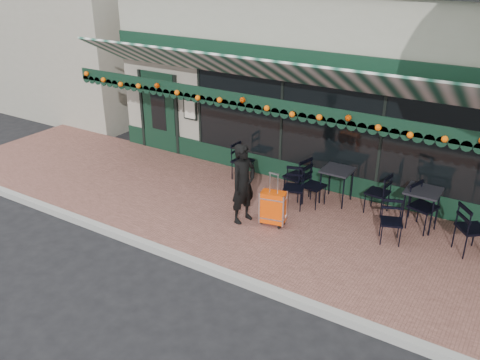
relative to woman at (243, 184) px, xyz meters
The scene contains 17 objects.
ground 2.04m from the woman, 68.87° to the right, with size 80.00×80.00×0.00m, color black.
sidewalk 1.17m from the woman, 27.47° to the left, with size 18.00×4.00×0.15m, color brown.
curb 2.08m from the woman, 69.76° to the right, with size 18.00×0.16×0.15m, color #9E9E99.
restaurant_building 6.33m from the woman, 84.04° to the left, with size 12.00×9.60×4.50m.
neighbor_building_left 13.96m from the woman, 152.86° to the left, with size 12.00×8.00×4.80m, color #9B9688.
woman is the anchor object (origin of this frame).
suitcase 0.78m from the woman, 16.15° to the left, with size 0.55×0.38×1.15m.
cafe_table_a 3.61m from the woman, 28.18° to the left, with size 0.66×0.66×0.82m.
cafe_table_b 2.26m from the woman, 54.82° to the left, with size 0.64×0.64×0.79m.
chair_a_left 2.92m from the woman, 39.26° to the left, with size 0.46×0.46×0.91m, color black, non-canonical shape.
chair_a_right 3.63m from the woman, 26.19° to the left, with size 0.50×0.50×0.99m, color black, non-canonical shape.
chair_a_front 2.99m from the woman, 15.35° to the left, with size 0.42×0.42×0.84m, color black, non-canonical shape.
chair_a_extra 4.40m from the woman, 15.58° to the left, with size 0.50×0.50×0.99m, color black, non-canonical shape.
chair_b_left 1.69m from the woman, 74.06° to the left, with size 0.50×0.50×1.00m, color black, non-canonical shape.
chair_b_right 1.76m from the woman, 56.57° to the left, with size 0.45×0.45×0.90m, color black, non-canonical shape.
chair_b_front 1.32m from the woman, 60.90° to the left, with size 0.45×0.45×0.90m, color black, non-canonical shape.
chair_solo 2.17m from the woman, 122.10° to the left, with size 0.46×0.46×0.91m, color black, non-canonical shape.
Camera 1 is at (4.26, -6.31, 5.35)m, focal length 38.00 mm.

